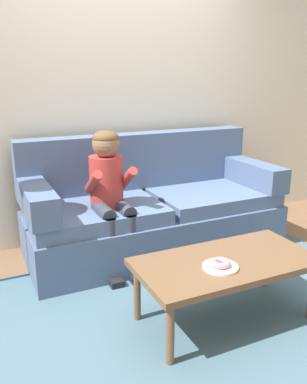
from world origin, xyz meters
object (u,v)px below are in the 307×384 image
object	(u,v)px
coffee_table	(226,266)
person_child	(110,187)
couch	(152,210)
donut	(220,263)
toy_controller	(244,268)

from	to	relation	value
coffee_table	person_child	size ratio (longest dim) A/B	1.02
couch	donut	bearing A→B (deg)	-96.81
coffee_table	person_child	xyz separation A→B (m)	(-0.40, 0.99, 0.29)
coffee_table	toy_controller	world-z (taller)	coffee_table
couch	coffee_table	bearing A→B (deg)	-92.60
couch	coffee_table	distance (m)	1.21
couch	toy_controller	bearing A→B (deg)	-57.30
couch	person_child	bearing A→B (deg)	-154.92
person_child	coffee_table	bearing A→B (deg)	-68.08
person_child	toy_controller	world-z (taller)	person_child
couch	coffee_table	xyz separation A→B (m)	(-0.05, -1.21, 0.02)
couch	toy_controller	size ratio (longest dim) A/B	9.65
person_child	couch	bearing A→B (deg)	25.08
coffee_table	toy_controller	distance (m)	0.79
couch	toy_controller	xyz separation A→B (m)	(0.47, -0.73, -0.33)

